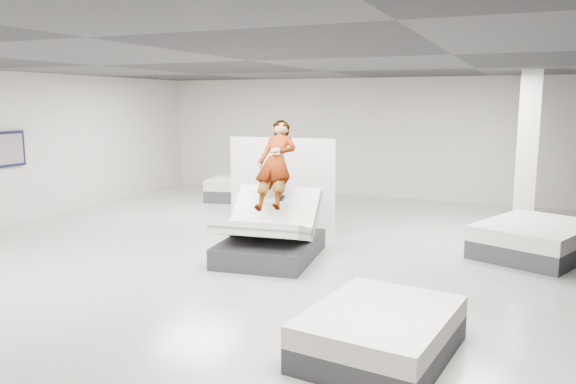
% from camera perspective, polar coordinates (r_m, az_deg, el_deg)
% --- Properties ---
extents(room, '(14.00, 14.04, 3.20)m').
position_cam_1_polar(room, '(8.87, -3.74, 2.80)').
color(room, '#B2B0A8').
rests_on(room, ground).
extents(hero_bed, '(1.66, 2.07, 1.24)m').
position_cam_1_polar(hero_bed, '(9.31, -1.84, -4.51)').
color(hero_bed, '#333337').
rests_on(hero_bed, floor).
extents(person, '(0.82, 1.69, 1.40)m').
position_cam_1_polar(person, '(9.44, -1.25, 1.06)').
color(person, slate).
rests_on(person, hero_bed).
extents(remote, '(0.07, 0.15, 0.08)m').
position_cam_1_polar(remote, '(9.08, -0.59, -0.64)').
color(remote, black).
rests_on(remote, person).
extents(divider_panel, '(2.09, 0.24, 1.90)m').
position_cam_1_polar(divider_panel, '(10.76, -0.65, 0.47)').
color(divider_panel, white).
rests_on(divider_panel, floor).
extents(flat_bed_right_far, '(2.19, 2.46, 0.56)m').
position_cam_1_polar(flat_bed_right_far, '(10.40, 23.85, -4.42)').
color(flat_bed_right_far, '#333337').
rests_on(flat_bed_right_far, floor).
extents(flat_bed_right_near, '(1.55, 1.93, 0.48)m').
position_cam_1_polar(flat_bed_right_near, '(6.01, 9.38, -13.91)').
color(flat_bed_right_near, '#333337').
rests_on(flat_bed_right_near, floor).
extents(flat_bed_left_far, '(2.37, 1.98, 0.57)m').
position_cam_1_polar(flat_bed_left_far, '(14.89, -3.85, 0.33)').
color(flat_bed_left_far, '#333337').
rests_on(flat_bed_left_far, floor).
extents(column, '(0.40, 0.40, 3.20)m').
position_cam_1_polar(column, '(12.41, 23.12, 3.92)').
color(column, white).
rests_on(column, floor).
extents(wall_poster, '(0.06, 0.95, 0.75)m').
position_cam_1_polar(wall_poster, '(13.00, -26.77, 3.89)').
color(wall_poster, black).
rests_on(wall_poster, wall_left).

